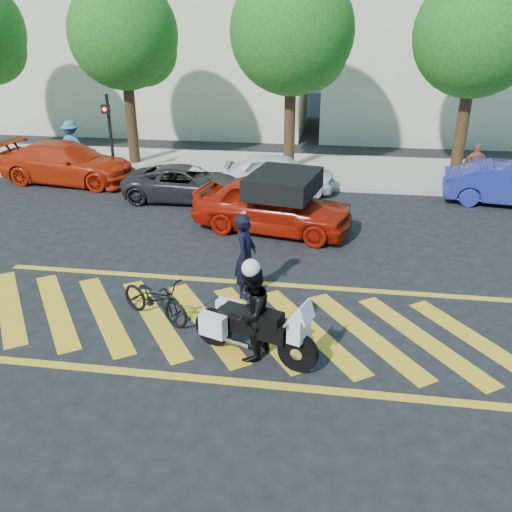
# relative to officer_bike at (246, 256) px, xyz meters

# --- Properties ---
(ground) EXTENTS (90.00, 90.00, 0.00)m
(ground) POSITION_rel_officer_bike_xyz_m (-0.05, -1.28, -0.97)
(ground) COLOR black
(ground) RESTS_ON ground
(sidewalk) EXTENTS (60.00, 5.00, 0.15)m
(sidewalk) POSITION_rel_officer_bike_xyz_m (-0.05, 10.72, -0.90)
(sidewalk) COLOR #9E998E
(sidewalk) RESTS_ON ground
(crosswalk) EXTENTS (12.33, 4.00, 0.01)m
(crosswalk) POSITION_rel_officer_bike_xyz_m (-0.09, -1.28, -0.97)
(crosswalk) COLOR gold
(crosswalk) RESTS_ON ground
(building_left) EXTENTS (16.00, 8.00, 10.00)m
(building_left) POSITION_rel_officer_bike_xyz_m (-8.05, 19.72, 4.03)
(building_left) COLOR beige
(building_left) RESTS_ON ground
(building_right) EXTENTS (16.00, 8.00, 11.00)m
(building_right) POSITION_rel_officer_bike_xyz_m (8.95, 19.72, 4.53)
(building_right) COLOR beige
(building_right) RESTS_ON ground
(tree_left) EXTENTS (4.20, 4.20, 7.26)m
(tree_left) POSITION_rel_officer_bike_xyz_m (-6.42, 10.78, 4.02)
(tree_left) COLOR black
(tree_left) RESTS_ON ground
(tree_center) EXTENTS (4.60, 4.60, 7.56)m
(tree_center) POSITION_rel_officer_bike_xyz_m (0.08, 10.78, 4.13)
(tree_center) COLOR black
(tree_center) RESTS_ON ground
(tree_right) EXTENTS (4.40, 4.40, 7.41)m
(tree_right) POSITION_rel_officer_bike_xyz_m (6.58, 10.78, 4.07)
(tree_right) COLOR black
(tree_right) RESTS_ON ground
(signal_pole) EXTENTS (0.28, 0.43, 3.20)m
(signal_pole) POSITION_rel_officer_bike_xyz_m (-6.55, 8.46, 0.95)
(signal_pole) COLOR black
(signal_pole) RESTS_ON ground
(officer_bike) EXTENTS (0.52, 0.75, 1.94)m
(officer_bike) POSITION_rel_officer_bike_xyz_m (0.00, 0.00, 0.00)
(officer_bike) COLOR black
(officer_bike) RESTS_ON ground
(bicycle) EXTENTS (1.89, 1.38, 0.94)m
(bicycle) POSITION_rel_officer_bike_xyz_m (-1.69, -1.31, -0.50)
(bicycle) COLOR black
(bicycle) RESTS_ON ground
(police_motorcycle) EXTENTS (2.42, 1.27, 1.11)m
(police_motorcycle) POSITION_rel_officer_bike_xyz_m (0.52, -2.35, -0.37)
(police_motorcycle) COLOR black
(police_motorcycle) RESTS_ON ground
(officer_moto) EXTENTS (0.96, 1.07, 1.83)m
(officer_moto) POSITION_rel_officer_bike_xyz_m (0.50, -2.36, -0.05)
(officer_moto) COLOR black
(officer_moto) RESTS_ON ground
(red_convertible) EXTENTS (4.93, 2.76, 1.58)m
(red_convertible) POSITION_rel_officer_bike_xyz_m (0.10, 4.09, -0.18)
(red_convertible) COLOR #A01507
(red_convertible) RESTS_ON ground
(parked_left) EXTENTS (5.34, 2.60, 1.50)m
(parked_left) POSITION_rel_officer_bike_xyz_m (-8.10, 7.92, -0.22)
(parked_left) COLOR #B8250B
(parked_left) RESTS_ON ground
(parked_mid_left) EXTENTS (4.23, 2.01, 1.17)m
(parked_mid_left) POSITION_rel_officer_bike_xyz_m (-3.16, 6.52, -0.39)
(parked_mid_left) COLOR black
(parked_mid_left) RESTS_ON ground
(parked_mid_right) EXTENTS (4.04, 1.71, 1.36)m
(parked_mid_right) POSITION_rel_officer_bike_xyz_m (-0.15, 7.92, -0.29)
(parked_mid_right) COLOR white
(parked_mid_right) RESTS_ON ground
(parked_right) EXTENTS (4.35, 2.00, 1.38)m
(parked_right) POSITION_rel_officer_bike_xyz_m (7.60, 7.65, -0.28)
(parked_right) COLOR navy
(parked_right) RESTS_ON ground
(pedestrian_left) EXTENTS (1.25, 0.72, 1.94)m
(pedestrian_left) POSITION_rel_officer_bike_xyz_m (-8.47, 9.15, 0.15)
(pedestrian_left) COLOR #34658F
(pedestrian_left) RESTS_ON sidewalk
(pedestrian_right) EXTENTS (0.94, 0.40, 1.59)m
(pedestrian_right) POSITION_rel_officer_bike_xyz_m (6.73, 8.97, -0.03)
(pedestrian_right) COLOR #975244
(pedestrian_right) RESTS_ON sidewalk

